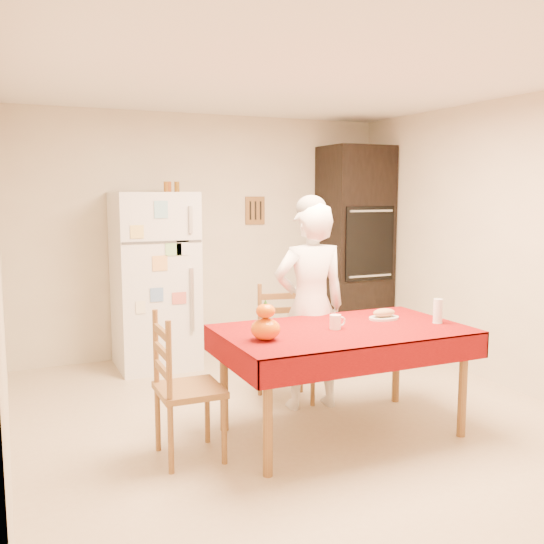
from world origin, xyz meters
TOP-DOWN VIEW (x-y plane):
  - floor at (0.00, 0.00)m, footprint 4.50×4.50m
  - room_shell at (0.00, 0.00)m, footprint 4.02×4.52m
  - refrigerator at (-0.65, 1.88)m, footprint 0.75×0.74m
  - oven_cabinet at (1.63, 1.93)m, footprint 0.70×0.62m
  - dining_table at (0.15, -0.32)m, footprint 1.70×1.00m
  - chair_far at (0.10, 0.52)m, footprint 0.49×0.47m
  - chair_left at (-1.00, -0.26)m, footprint 0.41×0.43m
  - seated_woman at (0.20, 0.25)m, footprint 0.63×0.45m
  - coffee_mug at (0.09, -0.32)m, footprint 0.08×0.08m
  - pumpkin_lower at (-0.47, -0.41)m, footprint 0.19×0.19m
  - pumpkin_upper at (-0.47, -0.41)m, footprint 0.12×0.12m
  - wine_glass at (0.86, -0.45)m, footprint 0.07×0.07m
  - bread_plate at (0.59, -0.19)m, footprint 0.24×0.24m
  - bread_loaf at (0.59, -0.19)m, footprint 0.18×0.10m
  - spice_jar_left at (-0.50, 1.93)m, footprint 0.05×0.05m
  - spice_jar_mid at (-0.48, 1.93)m, footprint 0.05×0.05m
  - spice_jar_right at (-0.40, 1.93)m, footprint 0.05×0.05m

SIDE VIEW (x-z plane):
  - floor at x=0.00m, z-range 0.00..0.00m
  - chair_far at x=0.10m, z-range 0.03..0.98m
  - chair_left at x=-1.00m, z-range 0.03..0.98m
  - dining_table at x=0.15m, z-range 0.31..1.07m
  - bread_plate at x=0.59m, z-range 0.76..0.78m
  - seated_woman at x=0.20m, z-range 0.00..1.62m
  - bread_loaf at x=0.59m, z-range 0.78..0.84m
  - coffee_mug at x=0.09m, z-range 0.76..0.86m
  - pumpkin_lower at x=-0.47m, z-range 0.76..0.90m
  - wine_glass at x=0.86m, z-range 0.76..0.94m
  - refrigerator at x=-0.65m, z-range 0.00..1.70m
  - pumpkin_upper at x=-0.47m, z-range 0.90..1.00m
  - oven_cabinet at x=1.63m, z-range 0.00..2.20m
  - room_shell at x=0.00m, z-range 0.37..2.88m
  - spice_jar_left at x=-0.50m, z-range 1.70..1.80m
  - spice_jar_mid at x=-0.48m, z-range 1.70..1.80m
  - spice_jar_right at x=-0.40m, z-range 1.70..1.80m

